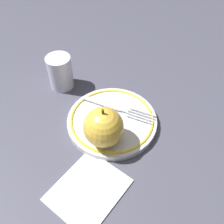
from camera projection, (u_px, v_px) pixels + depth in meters
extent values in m
plane|color=#444454|center=(105.00, 119.00, 0.58)|extent=(2.00, 2.00, 0.00)
cylinder|color=silver|center=(112.00, 121.00, 0.57)|extent=(0.20, 0.20, 0.02)
torus|color=yellow|center=(112.00, 119.00, 0.56)|extent=(0.19, 0.19, 0.01)
sphere|color=gold|center=(103.00, 127.00, 0.49)|extent=(0.08, 0.08, 0.08)
cylinder|color=brown|center=(103.00, 112.00, 0.46)|extent=(0.00, 0.00, 0.01)
cube|color=silver|center=(102.00, 103.00, 0.59)|extent=(0.02, 0.10, 0.00)
cube|color=silver|center=(124.00, 110.00, 0.57)|extent=(0.01, 0.02, 0.00)
cube|color=silver|center=(139.00, 120.00, 0.56)|extent=(0.01, 0.06, 0.00)
cube|color=silver|center=(140.00, 117.00, 0.56)|extent=(0.01, 0.06, 0.00)
cube|color=silver|center=(142.00, 115.00, 0.56)|extent=(0.01, 0.06, 0.00)
cube|color=silver|center=(143.00, 112.00, 0.57)|extent=(0.01, 0.06, 0.00)
cylinder|color=silver|center=(60.00, 72.00, 0.63)|extent=(0.06, 0.06, 0.09)
cube|color=white|center=(88.00, 190.00, 0.46)|extent=(0.16, 0.15, 0.01)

